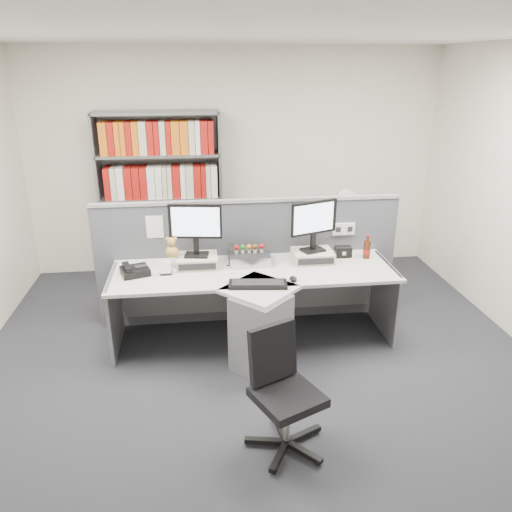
{
  "coord_description": "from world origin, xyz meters",
  "views": [
    {
      "loc": [
        -0.49,
        -3.4,
        2.49
      ],
      "look_at": [
        0.0,
        0.65,
        0.92
      ],
      "focal_mm": 35.16,
      "sensor_mm": 36.0,
      "label": 1
    }
  ],
  "objects": [
    {
      "name": "plush_toy",
      "position": [
        -0.74,
        0.96,
        0.9
      ],
      "size": [
        0.11,
        0.11,
        0.2
      ],
      "color": "#C08E40",
      "rests_on": "monitor_riser_left"
    },
    {
      "name": "speaker",
      "position": [
        0.9,
        1.04,
        0.77
      ],
      "size": [
        0.16,
        0.09,
        0.11
      ],
      "primitive_type": "cube",
      "color": "black",
      "rests_on": "desk"
    },
    {
      "name": "desktop_pc",
      "position": [
        -0.02,
        1.02,
        0.77
      ],
      "size": [
        0.38,
        0.34,
        0.1
      ],
      "color": "black",
      "rests_on": "desk"
    },
    {
      "name": "desk_fan",
      "position": [
        1.2,
        1.99,
        0.99
      ],
      "size": [
        0.27,
        0.16,
        0.46
      ],
      "color": "white",
      "rests_on": "filing_cabinet"
    },
    {
      "name": "partition",
      "position": [
        0.0,
        1.25,
        0.65
      ],
      "size": [
        3.0,
        0.08,
        1.27
      ],
      "color": "#4D4F58",
      "rests_on": "ground"
    },
    {
      "name": "shelving_unit",
      "position": [
        -0.9,
        2.44,
        0.98
      ],
      "size": [
        1.41,
        0.4,
        2.0
      ],
      "color": "slate",
      "rests_on": "ground"
    },
    {
      "name": "monitor_riser_right",
      "position": [
        0.59,
        0.98,
        0.77
      ],
      "size": [
        0.38,
        0.31,
        0.1
      ],
      "color": "beige",
      "rests_on": "desk"
    },
    {
      "name": "desk_calendar",
      "position": [
        -0.8,
        0.81,
        0.77
      ],
      "size": [
        0.11,
        0.08,
        0.13
      ],
      "color": "black",
      "rests_on": "desk"
    },
    {
      "name": "monitor_left",
      "position": [
        -0.51,
        0.98,
        1.11
      ],
      "size": [
        0.48,
        0.18,
        0.49
      ],
      "color": "black",
      "rests_on": "monitor_riser_left"
    },
    {
      "name": "office_chair",
      "position": [
        0.02,
        -0.61,
        0.46
      ],
      "size": [
        0.56,
        0.56,
        0.85
      ],
      "color": "silver",
      "rests_on": "ground"
    },
    {
      "name": "ground",
      "position": [
        0.0,
        0.0,
        0.0
      ],
      "size": [
        5.5,
        5.5,
        0.0
      ],
      "primitive_type": "plane",
      "color": "#313239",
      "rests_on": "ground"
    },
    {
      "name": "mouse",
      "position": [
        0.31,
        0.53,
        0.74
      ],
      "size": [
        0.06,
        0.1,
        0.04
      ],
      "primitive_type": "ellipsoid",
      "color": "black",
      "rests_on": "desk"
    },
    {
      "name": "monitor_right",
      "position": [
        0.58,
        0.98,
        1.11
      ],
      "size": [
        0.46,
        0.22,
        0.49
      ],
      "color": "black",
      "rests_on": "monitor_riser_right"
    },
    {
      "name": "keyboard",
      "position": [
        -0.01,
        0.46,
        0.74
      ],
      "size": [
        0.51,
        0.24,
        0.03
      ],
      "color": "black",
      "rests_on": "desk"
    },
    {
      "name": "figurines",
      "position": [
        -0.01,
        1.0,
        0.87
      ],
      "size": [
        0.29,
        0.05,
        0.09
      ],
      "color": "beige",
      "rests_on": "desktop_pc"
    },
    {
      "name": "desk",
      "position": [
        0.0,
        0.6,
        0.46
      ],
      "size": [
        2.6,
        1.2,
        0.72
      ],
      "color": "silver",
      "rests_on": "ground"
    },
    {
      "name": "filing_cabinet",
      "position": [
        1.2,
        1.99,
        0.35
      ],
      "size": [
        0.45,
        0.61,
        0.7
      ],
      "color": "slate",
      "rests_on": "ground"
    },
    {
      "name": "cola_bottle",
      "position": [
        1.12,
        0.98,
        0.81
      ],
      "size": [
        0.07,
        0.07,
        0.23
      ],
      "color": "#3F190A",
      "rests_on": "desk"
    },
    {
      "name": "monitor_riser_left",
      "position": [
        -0.51,
        0.98,
        0.77
      ],
      "size": [
        0.38,
        0.31,
        0.1
      ],
      "color": "beige",
      "rests_on": "desk"
    },
    {
      "name": "desk_phone",
      "position": [
        -1.07,
        0.84,
        0.76
      ],
      "size": [
        0.29,
        0.28,
        0.1
      ],
      "color": "black",
      "rests_on": "desk"
    },
    {
      "name": "room_shell",
      "position": [
        0.0,
        0.0,
        1.79
      ],
      "size": [
        5.04,
        5.54,
        2.72
      ],
      "color": "white",
      "rests_on": "ground"
    }
  ]
}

